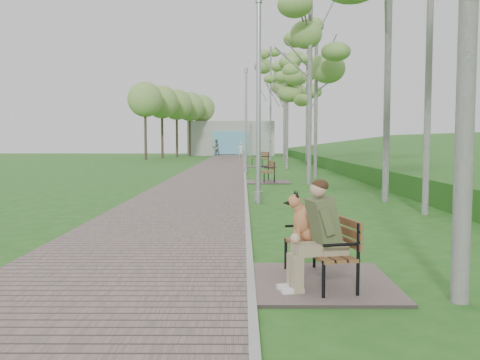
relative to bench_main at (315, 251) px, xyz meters
name	(u,v)px	position (x,y,z in m)	size (l,w,h in m)	color
ground	(247,215)	(-0.80, 6.22, -0.44)	(120.00, 120.00, 0.00)	#205D19
walkway	(217,168)	(-2.55, 27.72, -0.42)	(3.50, 67.00, 0.04)	#635550
kerb	(245,168)	(-0.80, 27.72, -0.41)	(0.10, 67.00, 0.05)	#999993
embankment	(440,170)	(11.20, 26.22, -0.44)	(14.00, 70.00, 1.60)	#3E7529
building_north	(231,139)	(-2.30, 57.19, 1.56)	(10.00, 5.20, 4.00)	#9E9E99
bench_main	(315,251)	(0.00, 0.00, 0.00)	(1.79, 1.99, 1.56)	#635550
bench_second	(266,177)	(0.10, 16.27, -0.22)	(1.87, 2.07, 1.15)	#635550
bench_third	(260,163)	(0.27, 29.90, -0.20)	(2.03, 2.26, 1.25)	#635550
lamp_post_near	(259,106)	(-0.46, 8.68, 2.34)	(0.23, 0.23, 5.94)	#A4A7AC
lamp_post_second	(246,124)	(-0.73, 22.83, 2.25)	(0.22, 0.22, 5.75)	#A4A7AC
lamp_post_third	(245,137)	(-0.73, 32.10, 1.63)	(0.17, 0.17, 4.43)	#A4A7AC
lamp_post_far	(246,133)	(-0.55, 51.02, 2.08)	(0.21, 0.21, 5.40)	#A4A7AC
pedestrian_near	(241,151)	(-1.10, 41.28, 0.39)	(0.61, 0.40, 1.66)	silver
pedestrian_far	(216,147)	(-4.00, 54.61, 0.52)	(0.93, 0.73, 1.92)	gray
birch_near_a	(310,26)	(1.80, 15.21, 5.93)	(2.75, 2.75, 8.11)	silver
birch_mid_a	(316,54)	(2.52, 18.65, 5.39)	(2.32, 2.32, 7.43)	silver
birch_mid_c	(287,86)	(1.80, 26.33, 4.68)	(2.22, 2.22, 6.52)	silver
birch_far_a	(307,71)	(3.91, 33.94, 6.53)	(2.50, 2.50, 8.87)	silver
birch_far_b	(285,73)	(2.39, 36.05, 6.65)	(2.75, 2.75, 9.02)	silver
birch_far_c	(308,78)	(4.83, 40.75, 6.77)	(2.60, 2.60, 9.18)	silver
birch_distant_a	(271,67)	(1.61, 42.41, 7.94)	(2.79, 2.79, 10.67)	silver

